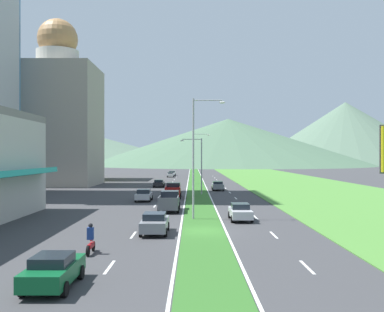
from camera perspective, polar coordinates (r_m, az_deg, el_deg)
ground_plane at (r=34.05m, az=1.52°, el=-9.71°), size 600.00×600.00×0.00m
grass_median at (r=93.73m, az=0.60°, el=-3.49°), size 3.20×240.00×0.06m
grass_verge_right at (r=96.15m, az=12.99°, el=-3.40°), size 24.00×240.00×0.06m
lane_dash_left_1 at (r=23.92m, az=-10.49°, el=-13.88°), size 0.16×2.80×0.01m
lane_dash_left_2 at (r=32.89m, az=-7.48°, el=-10.04°), size 0.16×2.80×0.01m
lane_dash_left_3 at (r=41.99m, az=-5.80°, el=-7.85°), size 0.16×2.80×0.01m
lane_dash_left_4 at (r=51.16m, az=-4.73°, el=-6.43°), size 0.16×2.80×0.01m
lane_dash_left_5 at (r=60.36m, az=-3.98°, el=-5.45°), size 0.16×2.80×0.01m
lane_dash_left_6 at (r=69.58m, az=-3.44°, el=-4.72°), size 0.16×2.80×0.01m
lane_dash_left_7 at (r=78.81m, az=-3.03°, el=-4.17°), size 0.16×2.80×0.01m
lane_dash_left_8 at (r=88.05m, az=-2.70°, el=-3.73°), size 0.16×2.80×0.01m
lane_dash_left_9 at (r=97.30m, az=-2.43°, el=-3.37°), size 0.16×2.80×0.01m
lane_dash_left_10 at (r=106.55m, az=-2.21°, el=-3.08°), size 0.16×2.80×0.01m
lane_dash_left_11 at (r=115.81m, az=-2.03°, el=-2.83°), size 0.16×2.80×0.01m
lane_dash_left_12 at (r=125.07m, az=-1.87°, el=-2.62°), size 0.16×2.80×0.01m
lane_dash_right_1 at (r=24.28m, az=14.67°, el=-13.67°), size 0.16×2.80×0.01m
lane_dash_right_2 at (r=33.15m, az=10.56°, el=-9.96°), size 0.16×2.80×0.01m
lane_dash_right_3 at (r=42.20m, az=8.25°, el=-7.81°), size 0.16×2.80×0.01m
lane_dash_right_4 at (r=51.32m, az=6.77°, el=-6.41°), size 0.16×2.80×0.01m
lane_dash_right_5 at (r=60.50m, az=5.74°, el=-5.43°), size 0.16×2.80×0.01m
lane_dash_right_6 at (r=69.70m, az=4.99°, el=-4.71°), size 0.16×2.80×0.01m
lane_dash_right_7 at (r=78.92m, az=4.41°, el=-4.16°), size 0.16×2.80×0.01m
lane_dash_right_8 at (r=88.15m, az=3.95°, el=-3.72°), size 0.16×2.80×0.01m
lane_dash_right_9 at (r=97.39m, az=3.58°, el=-3.37°), size 0.16×2.80×0.01m
lane_dash_right_10 at (r=106.63m, az=3.28°, el=-3.08°), size 0.16×2.80×0.01m
lane_dash_right_11 at (r=115.88m, az=3.02°, el=-2.83°), size 0.16×2.80×0.01m
lane_dash_right_12 at (r=125.13m, az=2.80°, el=-2.62°), size 0.16×2.80×0.01m
edge_line_median_left at (r=93.73m, az=-0.48°, el=-3.50°), size 0.16×240.00×0.01m
edge_line_median_right at (r=93.76m, az=1.67°, el=-3.50°), size 0.16×240.00×0.01m
domed_building at (r=91.06m, az=-16.82°, el=4.83°), size 15.32×15.32×32.61m
midrise_colored at (r=112.04m, az=-16.02°, el=2.79°), size 15.66×15.66×22.35m
hill_far_left at (r=339.63m, az=-16.77°, el=1.40°), size 207.97×207.97×27.96m
hill_far_center at (r=276.63m, az=4.75°, el=1.81°), size 174.50×174.50×28.83m
hill_far_right at (r=337.84m, az=19.21°, el=2.81°), size 137.78×137.78×44.55m
street_lamp_near at (r=39.96m, az=0.65°, el=0.65°), size 2.99×0.28×10.93m
street_lamp_mid at (r=65.59m, az=0.98°, el=-0.73°), size 3.23×0.39×8.36m
street_lamp_far at (r=91.28m, az=0.51°, el=0.16°), size 3.51×0.48×10.40m
car_0 at (r=81.81m, az=-4.20°, el=-3.51°), size 1.95×4.10×1.37m
car_1 at (r=74.26m, az=3.41°, el=-3.82°), size 1.97×4.72×1.50m
car_2 at (r=39.98m, az=6.31°, el=-7.14°), size 1.93×4.46×1.50m
car_3 at (r=120.20m, az=-2.69°, el=-2.39°), size 1.89×4.44×1.34m
car_4 at (r=127.59m, az=-2.49°, el=-2.24°), size 2.01×4.76×1.40m
car_5 at (r=56.82m, az=-6.13°, el=-5.01°), size 1.98×4.49×1.52m
car_6 at (r=33.20m, az=-4.73°, el=-8.57°), size 1.99×4.55×1.55m
car_7 at (r=20.81m, az=-17.33°, el=-13.85°), size 1.94×4.24×1.47m
pickup_truck_0 at (r=60.96m, az=-2.36°, el=-4.47°), size 2.18×5.40×2.00m
pickup_truck_1 at (r=46.48m, az=-2.86°, el=-5.87°), size 2.18×5.40×2.00m
motorcycle_rider at (r=27.11m, az=-12.83°, el=-10.62°), size 0.36×2.00×1.80m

